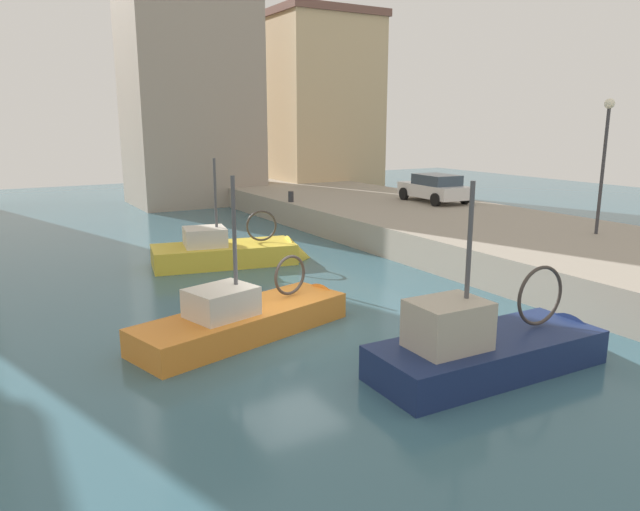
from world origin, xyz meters
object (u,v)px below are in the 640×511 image
parked_car_white (435,188)px  fishing_boat_navy (497,362)px  mooring_bollard_mid (291,197)px  fishing_boat_yellow (234,261)px  fishing_boat_orange (255,328)px  quay_streetlamp (605,144)px

parked_car_white → fishing_boat_navy: bearing=-126.5°
fishing_boat_navy → mooring_bollard_mid: bearing=76.2°
fishing_boat_yellow → fishing_boat_navy: 12.01m
fishing_boat_orange → mooring_bollard_mid: (8.16, 13.71, 1.37)m
fishing_boat_orange → quay_streetlamp: size_ratio=1.39×
parked_car_white → quay_streetlamp: quay_streetlamp is taller
fishing_boat_yellow → fishing_boat_orange: 7.60m
mooring_bollard_mid → quay_streetlamp: (5.65, -13.49, 2.98)m
fishing_boat_navy → parked_car_white: fishing_boat_navy is taller
mooring_bollard_mid → parked_car_white: bearing=-30.3°
mooring_bollard_mid → quay_streetlamp: size_ratio=0.11×
fishing_boat_navy → fishing_boat_orange: 5.96m
fishing_boat_orange → parked_car_white: (14.51, 10.00, 1.82)m
parked_car_white → quay_streetlamp: bearing=-94.1°
fishing_boat_orange → quay_streetlamp: quay_streetlamp is taller
fishing_boat_orange → quay_streetlamp: (13.81, 0.22, 4.34)m
fishing_boat_yellow → quay_streetlamp: 14.09m
fishing_boat_orange → mooring_bollard_mid: size_ratio=12.19×
fishing_boat_yellow → mooring_bollard_mid: fishing_boat_yellow is taller
fishing_boat_navy → parked_car_white: 18.41m
fishing_boat_navy → quay_streetlamp: (10.19, 4.95, 4.31)m
fishing_boat_yellow → quay_streetlamp: (11.43, -7.00, 4.35)m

